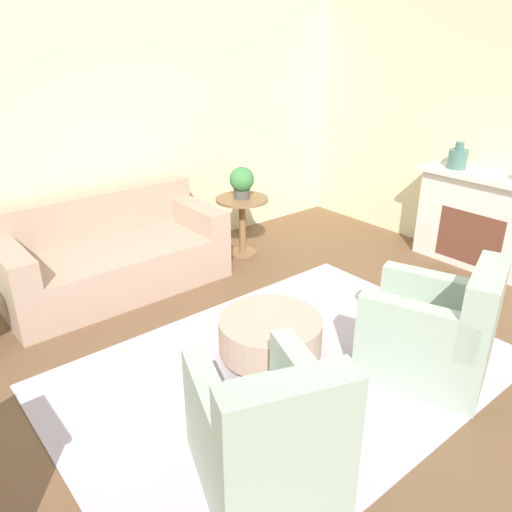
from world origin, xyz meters
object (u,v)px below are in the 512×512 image
at_px(armchair_left, 267,439).
at_px(ottoman_table, 270,335).
at_px(vase_mantel_near, 458,158).
at_px(potted_plant_on_side_table, 242,181).
at_px(armchair_right, 435,334).
at_px(couch, 113,257).
at_px(side_table, 242,216).

height_order(armchair_left, ottoman_table, armchair_left).
xyz_separation_m(armchair_left, vase_mantel_near, (3.75, 1.19, 0.79)).
relative_size(ottoman_table, potted_plant_on_side_table, 2.24).
bearing_deg(vase_mantel_near, armchair_right, -150.66).
relative_size(armchair_right, potted_plant_on_side_table, 2.97).
bearing_deg(armchair_right, vase_mantel_near, 29.34).
xyz_separation_m(armchair_right, potted_plant_on_side_table, (0.33, 2.73, 0.52)).
bearing_deg(vase_mantel_near, couch, 153.10).
distance_m(armchair_left, armchair_right, 1.63).
bearing_deg(vase_mantel_near, potted_plant_on_side_table, 139.35).
relative_size(side_table, vase_mantel_near, 2.40).
xyz_separation_m(ottoman_table, side_table, (1.17, 1.84, 0.21)).
distance_m(side_table, potted_plant_on_side_table, 0.41).
distance_m(armchair_right, potted_plant_on_side_table, 2.80).
height_order(armchair_right, vase_mantel_near, vase_mantel_near).
bearing_deg(couch, vase_mantel_near, -26.90).
bearing_deg(armchair_left, side_table, 54.20).
bearing_deg(ottoman_table, armchair_left, -131.97).
height_order(couch, ottoman_table, couch).
bearing_deg(vase_mantel_near, armchair_left, -162.37).
bearing_deg(armchair_right, potted_plant_on_side_table, 83.00).
distance_m(ottoman_table, vase_mantel_near, 3.10).
height_order(armchair_left, potted_plant_on_side_table, potted_plant_on_side_table).
xyz_separation_m(armchair_right, side_table, (0.33, 2.73, 0.11)).
bearing_deg(potted_plant_on_side_table, vase_mantel_near, -40.65).
bearing_deg(vase_mantel_near, ottoman_table, -174.04).
relative_size(armchair_right, vase_mantel_near, 3.70).
distance_m(armchair_left, potted_plant_on_side_table, 3.40).
height_order(couch, armchair_right, armchair_right).
height_order(armchair_right, side_table, armchair_right).
xyz_separation_m(armchair_left, armchair_right, (1.63, 0.00, 0.00)).
xyz_separation_m(couch, potted_plant_on_side_table, (1.53, -0.15, 0.55)).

